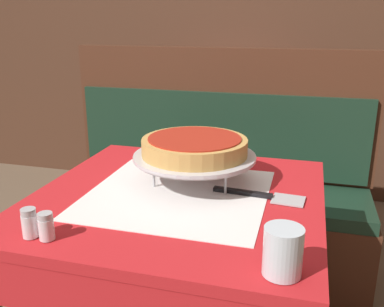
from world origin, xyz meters
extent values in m
cube|color=red|center=(0.00, 0.00, 0.73)|extent=(0.85, 0.85, 0.03)
cube|color=white|center=(0.00, 0.00, 0.74)|extent=(0.53, 0.53, 0.00)
cube|color=red|center=(0.00, 0.00, 0.65)|extent=(0.85, 0.85, 0.12)
cube|color=#4C331E|center=(-0.39, 0.39, 0.36)|extent=(0.05, 0.05, 0.71)
cube|color=#4C331E|center=(0.39, 0.39, 0.36)|extent=(0.05, 0.05, 0.71)
cube|color=red|center=(-0.15, 1.51, 0.74)|extent=(0.68, 0.68, 0.03)
cube|color=white|center=(-0.15, 1.51, 0.75)|extent=(0.42, 0.42, 0.00)
cube|color=red|center=(-0.15, 1.51, 0.65)|extent=(0.67, 0.67, 0.15)
cube|color=#4C331E|center=(-0.45, 1.20, 0.36)|extent=(0.05, 0.05, 0.72)
cube|color=#4C331E|center=(0.15, 1.20, 0.36)|extent=(0.05, 0.05, 0.72)
cube|color=#4C331E|center=(-0.45, 1.81, 0.36)|extent=(0.05, 0.05, 0.72)
cube|color=#4C331E|center=(0.15, 1.81, 0.36)|extent=(0.05, 0.05, 0.72)
cube|color=#4C2819|center=(-0.08, 0.79, 0.20)|extent=(1.54, 0.46, 0.39)
cube|color=#193323|center=(-0.08, 0.79, 0.42)|extent=(1.51, 0.45, 0.06)
cube|color=#4C2819|center=(-0.08, 0.99, 0.78)|extent=(1.54, 0.06, 0.66)
cube|color=#193323|center=(-0.08, 0.95, 0.68)|extent=(1.48, 0.02, 0.42)
cube|color=#4C2D1E|center=(0.00, 1.95, 1.20)|extent=(6.00, 0.04, 2.40)
cylinder|color=#ADADB2|center=(0.03, 0.23, 0.78)|extent=(0.01, 0.01, 0.08)
cylinder|color=#ADADB2|center=(-0.09, 0.03, 0.78)|extent=(0.01, 0.01, 0.08)
cylinder|color=#ADADB2|center=(0.14, 0.03, 0.78)|extent=(0.01, 0.01, 0.08)
cylinder|color=#ADADB2|center=(0.03, 0.09, 0.82)|extent=(0.26, 0.26, 0.01)
cylinder|color=silver|center=(0.03, 0.09, 0.83)|extent=(0.37, 0.37, 0.01)
cylinder|color=silver|center=(0.03, 0.09, 0.83)|extent=(0.38, 0.38, 0.01)
cylinder|color=tan|center=(0.03, 0.09, 0.86)|extent=(0.33, 0.33, 0.05)
cylinder|color=#B22819|center=(0.03, 0.09, 0.89)|extent=(0.29, 0.29, 0.01)
cube|color=#BCBCC1|center=(0.32, 0.03, 0.75)|extent=(0.10, 0.08, 0.00)
cube|color=black|center=(0.19, 0.04, 0.75)|extent=(0.18, 0.03, 0.01)
cylinder|color=silver|center=(0.33, -0.35, 0.80)|extent=(0.08, 0.08, 0.10)
cylinder|color=silver|center=(-0.26, -0.35, 0.77)|extent=(0.04, 0.04, 0.06)
cylinder|color=#B7B7BC|center=(-0.26, -0.35, 0.81)|extent=(0.04, 0.04, 0.02)
cylinder|color=silver|center=(-0.22, -0.35, 0.77)|extent=(0.04, 0.04, 0.05)
cylinder|color=#B7B7BC|center=(-0.22, -0.35, 0.80)|extent=(0.03, 0.03, 0.01)
cube|color=#B2B2B7|center=(-0.12, 0.38, 0.79)|extent=(0.10, 0.05, 0.09)
cube|color=black|center=(-0.20, 1.44, 0.77)|extent=(0.11, 0.11, 0.03)
cylinder|color=black|center=(-0.20, 1.44, 0.84)|extent=(0.01, 0.01, 0.12)
cylinder|color=red|center=(-0.20, 1.47, 0.83)|extent=(0.04, 0.04, 0.09)
cylinder|color=#99194C|center=(-0.22, 1.42, 0.83)|extent=(0.04, 0.04, 0.09)
cylinder|color=gold|center=(-0.17, 1.42, 0.83)|extent=(0.04, 0.04, 0.09)
camera|label=1|loc=(0.36, -1.13, 1.24)|focal=40.00mm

